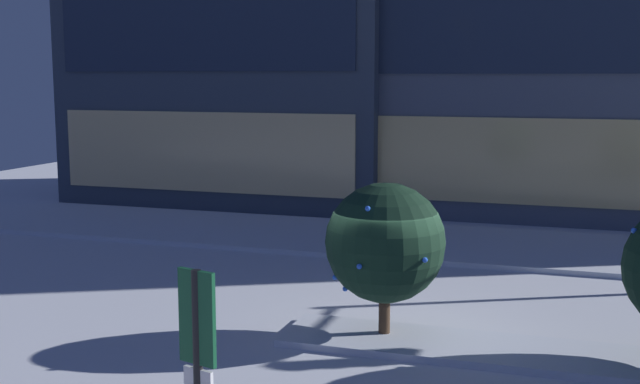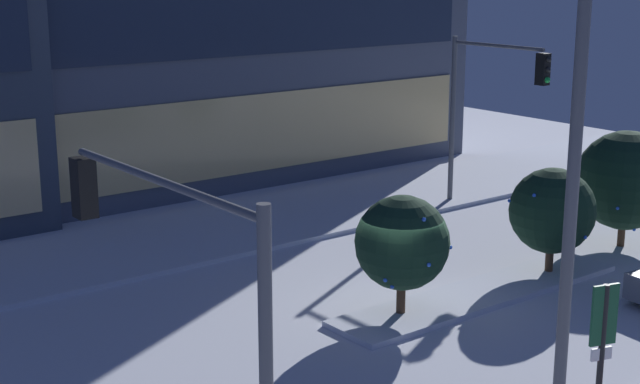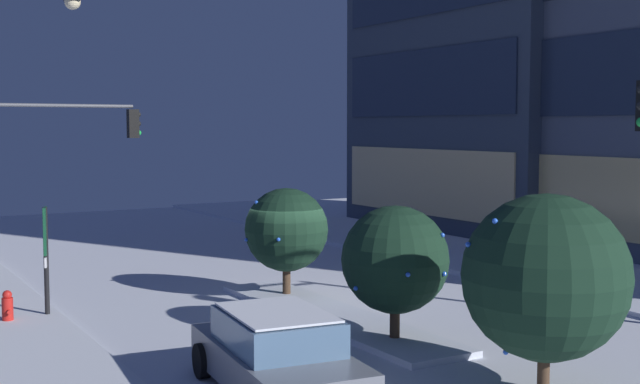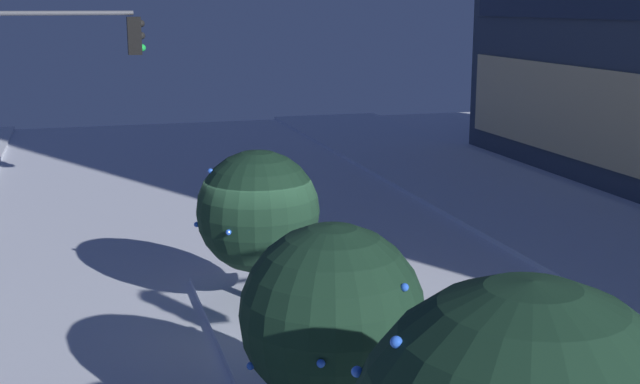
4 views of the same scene
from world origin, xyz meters
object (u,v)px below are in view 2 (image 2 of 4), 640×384
at_px(decorated_tree_right_of_median, 626,180).
at_px(parking_info_sign, 603,337).
at_px(traffic_light_corner_far_right, 490,93).
at_px(decorated_tree_left_of_median, 402,243).
at_px(street_lamp_arched, 539,158).
at_px(traffic_light_corner_near_left, 175,287).
at_px(decorated_tree_median, 552,211).

bearing_deg(decorated_tree_right_of_median, parking_info_sign, -147.41).
relative_size(traffic_light_corner_far_right, decorated_tree_left_of_median, 1.94).
height_order(street_lamp_arched, decorated_tree_right_of_median, street_lamp_arched).
bearing_deg(decorated_tree_right_of_median, traffic_light_corner_near_left, -165.25).
xyz_separation_m(decorated_tree_left_of_median, decorated_tree_right_of_median, (9.29, 0.23, 0.15)).
bearing_deg(traffic_light_corner_near_left, decorated_tree_left_of_median, -62.39).
bearing_deg(parking_info_sign, traffic_light_corner_near_left, 94.00).
distance_m(traffic_light_corner_near_left, decorated_tree_median, 14.66).
bearing_deg(decorated_tree_left_of_median, decorated_tree_median, -2.09).
distance_m(traffic_light_corner_far_right, decorated_tree_right_of_median, 5.63).
bearing_deg(street_lamp_arched, decorated_tree_median, -57.14).
height_order(parking_info_sign, decorated_tree_left_of_median, decorated_tree_left_of_median).
bearing_deg(traffic_light_corner_far_right, decorated_tree_right_of_median, 3.72).
distance_m(parking_info_sign, decorated_tree_right_of_median, 11.96).
distance_m(traffic_light_corner_far_right, street_lamp_arched, 17.03).
distance_m(decorated_tree_median, decorated_tree_left_of_median, 5.34).
relative_size(traffic_light_corner_far_right, decorated_tree_right_of_median, 1.67).
bearing_deg(decorated_tree_right_of_median, decorated_tree_left_of_median, -178.57).
xyz_separation_m(traffic_light_corner_far_right, decorated_tree_median, (-3.61, -5.65, -2.29)).
height_order(traffic_light_corner_near_left, decorated_tree_median, traffic_light_corner_near_left).
relative_size(parking_info_sign, decorated_tree_median, 0.91).
distance_m(decorated_tree_left_of_median, decorated_tree_right_of_median, 9.30).
bearing_deg(decorated_tree_left_of_median, traffic_light_corner_near_left, -152.39).
bearing_deg(traffic_light_corner_far_right, traffic_light_corner_near_left, -60.44).
bearing_deg(decorated_tree_median, traffic_light_corner_near_left, -162.90).
relative_size(traffic_light_corner_far_right, parking_info_sign, 2.14).
bearing_deg(decorated_tree_right_of_median, decorated_tree_median, -173.82).
bearing_deg(traffic_light_corner_far_right, parking_info_sign, -39.85).
xyz_separation_m(traffic_light_corner_far_right, decorated_tree_right_of_median, (0.34, -5.22, -2.08)).
xyz_separation_m(street_lamp_arched, parking_info_sign, (2.39, 0.23, -3.68)).
bearing_deg(street_lamp_arched, traffic_light_corner_far_right, -48.95).
distance_m(street_lamp_arched, decorated_tree_median, 11.15).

